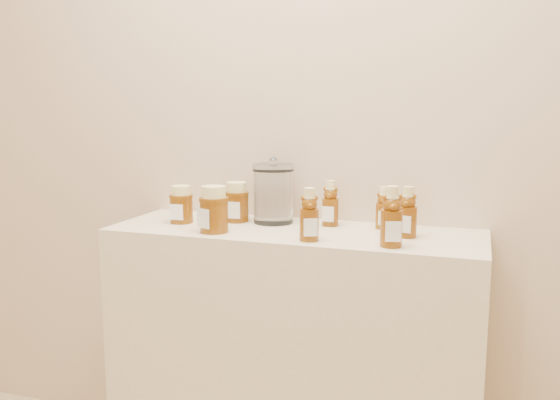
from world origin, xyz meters
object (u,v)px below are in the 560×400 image
(bear_bottle_back_left, at_px, (330,200))
(bear_bottle_front_left, at_px, (309,211))
(glass_canister, at_px, (273,191))
(display_table, at_px, (293,361))
(honey_jar_left, at_px, (181,204))

(bear_bottle_back_left, distance_m, bear_bottle_front_left, 0.23)
(bear_bottle_back_left, height_order, bear_bottle_front_left, bear_bottle_front_left)
(glass_canister, bearing_deg, display_table, -41.26)
(honey_jar_left, bearing_deg, bear_bottle_front_left, -16.47)
(display_table, distance_m, bear_bottle_front_left, 0.56)
(display_table, bearing_deg, bear_bottle_back_left, 47.14)
(display_table, distance_m, bear_bottle_back_left, 0.55)
(bear_bottle_front_left, relative_size, honey_jar_left, 1.41)
(display_table, relative_size, bear_bottle_front_left, 6.71)
(honey_jar_left, relative_size, glass_canister, 0.58)
(display_table, relative_size, glass_canister, 5.49)
(display_table, height_order, honey_jar_left, honey_jar_left)
(bear_bottle_front_left, bearing_deg, display_table, 100.21)
(bear_bottle_back_left, xyz_separation_m, bear_bottle_front_left, (-0.01, -0.23, 0.00))
(display_table, height_order, bear_bottle_front_left, bear_bottle_front_left)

